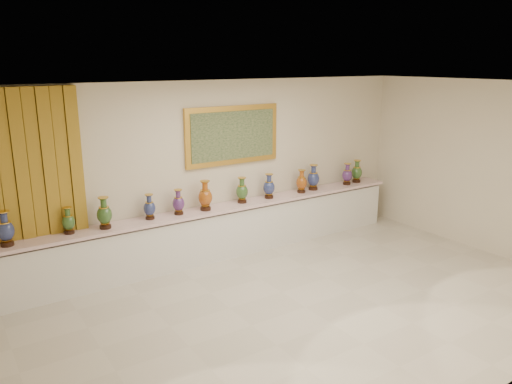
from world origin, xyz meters
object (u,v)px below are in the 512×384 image
counter (223,232)px  vase_1 (68,222)px  vase_0 (5,230)px  vase_2 (104,214)px

counter → vase_1: 2.60m
counter → vase_0: vase_0 is taller
vase_1 → vase_2: size_ratio=0.82×
counter → vase_2: bearing=-178.8°
counter → vase_0: size_ratio=15.03×
counter → vase_1: size_ratio=18.53×
vase_2 → counter: bearing=1.2°
vase_0 → vase_1: size_ratio=1.23×
vase_1 → vase_2: (0.50, -0.06, 0.04)m
vase_1 → vase_0: bearing=-177.0°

